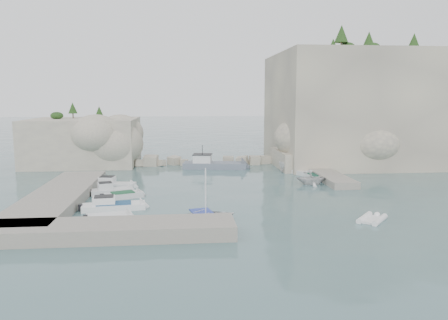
{
  "coord_description": "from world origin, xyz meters",
  "views": [
    {
      "loc": [
        -4.82,
        -44.23,
        10.23
      ],
      "look_at": [
        0.0,
        6.0,
        3.0
      ],
      "focal_mm": 35.0,
      "sensor_mm": 36.0,
      "label": 1
    }
  ],
  "objects": [
    {
      "name": "tender_east_b",
      "position": [
        11.87,
        8.76,
        0.0
      ],
      "size": [
        1.98,
        4.88,
        0.7
      ],
      "primitive_type": null,
      "rotation": [
        0.0,
        0.0,
        1.65
      ],
      "color": "white",
      "rests_on": "ground"
    },
    {
      "name": "motorboat_e",
      "position": [
        -11.0,
        -7.97,
        0.0
      ],
      "size": [
        4.34,
        2.57,
        0.7
      ],
      "primitive_type": null,
      "rotation": [
        0.0,
        0.0,
        0.24
      ],
      "color": "white",
      "rests_on": "ground"
    },
    {
      "name": "breakwater",
      "position": [
        -1.0,
        22.0,
        0.7
      ],
      "size": [
        28.0,
        3.0,
        1.4
      ],
      "primitive_type": "cube",
      "color": "beige",
      "rests_on": "ground"
    },
    {
      "name": "vegetation",
      "position": [
        17.83,
        24.4,
        17.93
      ],
      "size": [
        53.48,
        13.88,
        13.4
      ],
      "color": "#1E4219",
      "rests_on": "ground"
    },
    {
      "name": "outcrop_west",
      "position": [
        -20.0,
        25.0,
        3.5
      ],
      "size": [
        16.0,
        14.0,
        7.0
      ],
      "primitive_type": "cube",
      "color": "beige",
      "rests_on": "ground"
    },
    {
      "name": "quay_south",
      "position": [
        -10.0,
        -12.5,
        0.55
      ],
      "size": [
        18.0,
        4.0,
        1.1
      ],
      "primitive_type": "cube",
      "color": "#9E9689",
      "rests_on": "ground"
    },
    {
      "name": "tender_east_c",
      "position": [
        11.16,
        12.11,
        0.0
      ],
      "size": [
        3.52,
        5.48,
        0.7
      ],
      "primitive_type": null,
      "rotation": [
        0.0,
        0.0,
        1.95
      ],
      "color": "silver",
      "rests_on": "ground"
    },
    {
      "name": "rowboat",
      "position": [
        -2.96,
        -8.96,
        0.0
      ],
      "size": [
        5.86,
        4.77,
        1.07
      ],
      "primitive_type": "imported",
      "rotation": [
        0.0,
        0.0,
        1.8
      ],
      "color": "white",
      "rests_on": "ground"
    },
    {
      "name": "cliff_east",
      "position": [
        23.0,
        23.0,
        8.5
      ],
      "size": [
        26.0,
        22.0,
        17.0
      ],
      "primitive_type": "cube",
      "color": "beige",
      "rests_on": "ground"
    },
    {
      "name": "rowboat_mast",
      "position": [
        -2.96,
        -8.96,
        2.63
      ],
      "size": [
        0.1,
        0.1,
        4.2
      ],
      "primitive_type": "cylinder",
      "color": "white",
      "rests_on": "rowboat"
    },
    {
      "name": "motorboat_a",
      "position": [
        -12.75,
        5.89,
        0.0
      ],
      "size": [
        5.64,
        2.5,
        1.4
      ],
      "primitive_type": null,
      "rotation": [
        0.0,
        0.0,
        -0.17
      ],
      "color": "silver",
      "rests_on": "ground"
    },
    {
      "name": "work_boat",
      "position": [
        -0.14,
        18.6,
        0.0
      ],
      "size": [
        10.35,
        4.49,
        2.2
      ],
      "primitive_type": null,
      "rotation": [
        0.0,
        0.0,
        -0.16
      ],
      "color": "slate",
      "rests_on": "ground"
    },
    {
      "name": "motorboat_c",
      "position": [
        -11.0,
        0.42,
        0.0
      ],
      "size": [
        4.75,
        3.18,
        0.7
      ],
      "primitive_type": null,
      "rotation": [
        0.0,
        0.0,
        0.38
      ],
      "color": "silver",
      "rests_on": "ground"
    },
    {
      "name": "motorboat_d",
      "position": [
        -11.2,
        -4.26,
        0.0
      ],
      "size": [
        6.42,
        2.64,
        1.4
      ],
      "primitive_type": null,
      "rotation": [
        0.0,
        0.0,
        0.13
      ],
      "color": "white",
      "rests_on": "ground"
    },
    {
      "name": "motorboat_b",
      "position": [
        -12.43,
        2.55,
        0.0
      ],
      "size": [
        5.07,
        2.84,
        1.4
      ],
      "primitive_type": null,
      "rotation": [
        0.0,
        0.0,
        0.28
      ],
      "color": "silver",
      "rests_on": "ground"
    },
    {
      "name": "cliff_terrace",
      "position": [
        13.0,
        18.0,
        1.25
      ],
      "size": [
        8.0,
        10.0,
        2.5
      ],
      "primitive_type": "cube",
      "color": "beige",
      "rests_on": "ground"
    },
    {
      "name": "inflatable_dinghy",
      "position": [
        10.9,
        -10.17,
        0.0
      ],
      "size": [
        3.36,
        3.54,
        0.44
      ],
      "primitive_type": null,
      "rotation": [
        0.0,
        0.0,
        0.86
      ],
      "color": "white",
      "rests_on": "ground"
    },
    {
      "name": "quay_west",
      "position": [
        -17.0,
        -1.0,
        0.55
      ],
      "size": [
        5.0,
        24.0,
        1.1
      ],
      "primitive_type": "cube",
      "color": "#9E9689",
      "rests_on": "ground"
    },
    {
      "name": "tender_east_d",
      "position": [
        10.73,
        14.6,
        0.0
      ],
      "size": [
        5.25,
        3.11,
        1.91
      ],
      "primitive_type": "imported",
      "rotation": [
        0.0,
        0.0,
        1.84
      ],
      "color": "silver",
      "rests_on": "ground"
    },
    {
      "name": "tender_east_a",
      "position": [
        10.35,
        5.41,
        0.0
      ],
      "size": [
        3.84,
        3.42,
        1.85
      ],
      "primitive_type": "imported",
      "rotation": [
        0.0,
        0.0,
        1.45
      ],
      "color": "silver",
      "rests_on": "ground"
    },
    {
      "name": "ground",
      "position": [
        0.0,
        0.0,
        0.0
      ],
      "size": [
        400.0,
        400.0,
        0.0
      ],
      "primitive_type": "plane",
      "color": "slate",
      "rests_on": "ground"
    },
    {
      "name": "ledge_east",
      "position": [
        13.5,
        10.0,
        0.4
      ],
      "size": [
        3.0,
        16.0,
        0.8
      ],
      "primitive_type": "cube",
      "color": "#9E9689",
      "rests_on": "ground"
    }
  ]
}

